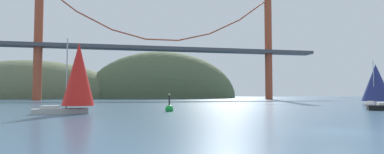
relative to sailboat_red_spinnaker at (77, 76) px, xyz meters
name	(u,v)px	position (x,y,z in m)	size (l,w,h in m)	color
ground_plane	(337,132)	(18.93, -22.31, -4.51)	(360.00, 360.00, 0.00)	#385670
headland_center	(163,98)	(23.93, 112.69, -4.51)	(73.95, 44.00, 45.94)	#4C5B3D
headland_left	(31,98)	(-36.07, 112.69, -4.51)	(81.34, 44.00, 34.73)	#5B6647
suspension_bridge	(162,47)	(18.93, 72.69, 14.84)	(120.34, 6.00, 40.09)	#A34228
sailboat_red_spinnaker	(77,76)	(0.00, 0.00, 0.00)	(7.39, 4.62, 9.06)	#B7B2A8
sailboat_navy_sail	(376,83)	(54.47, 12.50, -0.13)	(9.20, 7.70, 8.82)	white
channel_buoy	(169,109)	(11.53, 1.58, -4.14)	(1.10, 1.10, 2.64)	green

